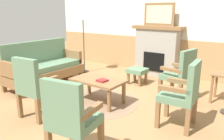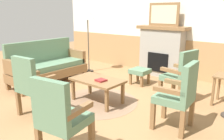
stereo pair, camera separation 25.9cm
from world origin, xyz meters
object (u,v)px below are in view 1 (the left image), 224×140
at_px(coffee_table, 98,82).
at_px(footstool, 137,72).
at_px(armchair_near_fireplace, 181,73).
at_px(floor_lamp_by_couch, 83,19).
at_px(book_on_table, 102,80).
at_px(fireplace, 157,50).
at_px(framed_picture, 159,14).
at_px(armchair_by_window_left, 183,92).
at_px(armchair_front_center, 34,85).
at_px(armchair_front_left, 71,117).
at_px(couch, 44,67).

relative_size(coffee_table, footstool, 2.40).
xyz_separation_m(armchair_near_fireplace, floor_lamp_by_couch, (-2.84, 0.46, 0.91)).
bearing_deg(book_on_table, fireplace, 91.69).
bearing_deg(armchair_near_fireplace, book_on_table, -136.31).
bearing_deg(coffee_table, framed_picture, 88.50).
distance_m(armchair_by_window_left, armchair_front_center, 2.23).
height_order(fireplace, armchair_front_left, fireplace).
height_order(framed_picture, footstool, framed_picture).
bearing_deg(framed_picture, armchair_front_center, -97.87).
bearing_deg(footstool, coffee_table, -91.50).
distance_m(book_on_table, armchair_near_fireplace, 1.45).
distance_m(framed_picture, book_on_table, 2.63).
bearing_deg(coffee_table, armchair_near_fireplace, 39.12).
bearing_deg(couch, armchair_near_fireplace, 16.80).
relative_size(framed_picture, armchair_front_center, 0.82).
bearing_deg(footstool, armchair_by_window_left, -42.14).
bearing_deg(armchair_front_left, floor_lamp_by_couch, 130.83).
distance_m(book_on_table, armchair_front_left, 1.60).
bearing_deg(armchair_by_window_left, floor_lamp_by_couch, 156.30).
distance_m(armchair_front_left, armchair_front_center, 1.31).
height_order(couch, armchair_by_window_left, same).
xyz_separation_m(framed_picture, armchair_front_center, (-0.47, -3.40, -1.02)).
xyz_separation_m(fireplace, armchair_by_window_left, (1.49, -2.34, -0.11)).
distance_m(coffee_table, footstool, 1.39).
bearing_deg(armchair_front_left, footstool, 105.68).
relative_size(armchair_front_left, floor_lamp_by_couch, 0.58).
relative_size(armchair_front_center, floor_lamp_by_couch, 0.58).
bearing_deg(couch, coffee_table, -3.22).
distance_m(couch, armchair_near_fireplace, 3.00).
bearing_deg(armchair_by_window_left, footstool, 137.86).
relative_size(footstool, armchair_by_window_left, 0.41).
relative_size(armchair_near_fireplace, armchair_front_left, 1.00).
xyz_separation_m(armchair_by_window_left, floor_lamp_by_couch, (-3.21, 1.41, 0.91)).
distance_m(fireplace, armchair_by_window_left, 2.78).
relative_size(coffee_table, armchair_front_left, 0.98).
distance_m(couch, coffee_table, 1.69).
xyz_separation_m(fireplace, couch, (-1.75, -2.25, -0.26)).
distance_m(coffee_table, armchair_by_window_left, 1.56).
relative_size(framed_picture, armchair_by_window_left, 0.82).
distance_m(armchair_near_fireplace, armchair_by_window_left, 1.02).
bearing_deg(armchair_by_window_left, framed_picture, 122.53).
distance_m(armchair_by_window_left, armchair_front_left, 1.64).
relative_size(fireplace, armchair_front_left, 1.33).
bearing_deg(fireplace, coffee_table, -91.50).
relative_size(couch, floor_lamp_by_couch, 1.07).
relative_size(fireplace, armchair_front_center, 1.33).
xyz_separation_m(framed_picture, armchair_front_left, (0.77, -3.82, -1.02)).
bearing_deg(couch, armchair_front_left, -31.84).
height_order(armchair_by_window_left, armchair_front_center, same).
relative_size(footstool, floor_lamp_by_couch, 0.24).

